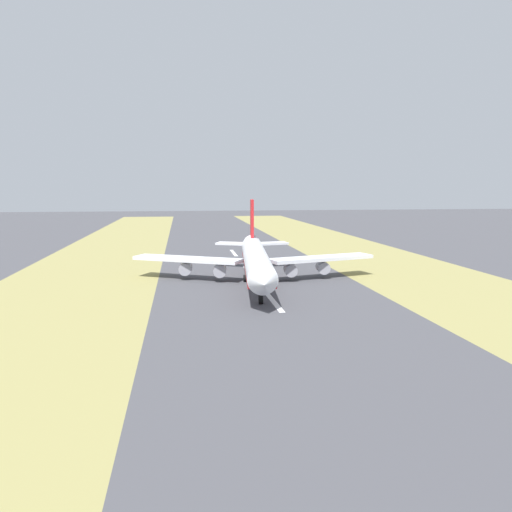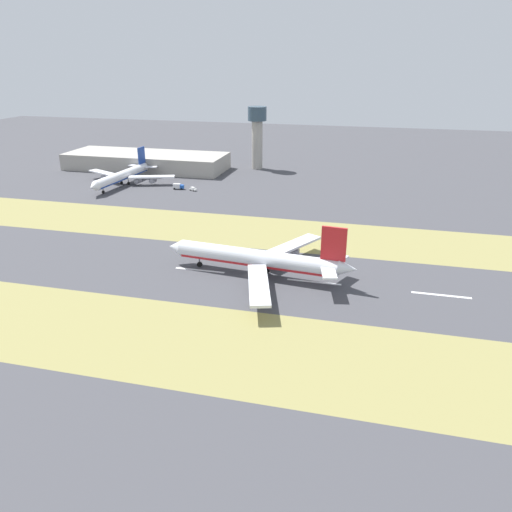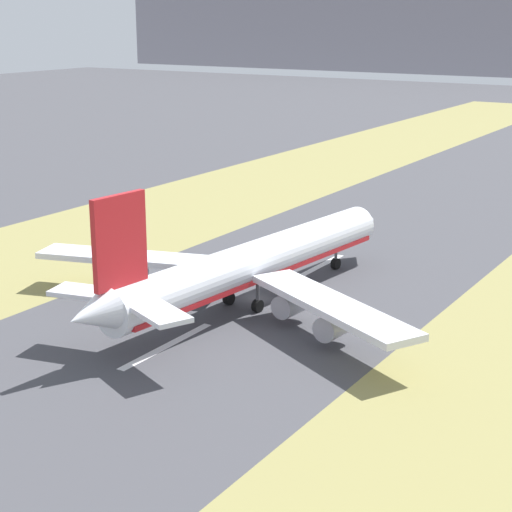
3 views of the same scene
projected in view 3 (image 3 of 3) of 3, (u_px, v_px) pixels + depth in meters
name	position (u px, v px, depth m)	size (l,w,h in m)	color
ground_plane	(257.00, 299.00, 125.00)	(800.00, 800.00, 0.00)	#424247
grass_median_west	(36.00, 255.00, 147.79)	(40.00, 600.00, 0.01)	olive
centreline_dash_mid	(167.00, 346.00, 107.34)	(1.20, 18.00, 0.01)	silver
centreline_dash_far	(316.00, 268.00, 140.04)	(1.20, 18.00, 0.01)	silver
airplane_main_jet	(248.00, 266.00, 120.20)	(63.80, 67.21, 20.20)	silver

